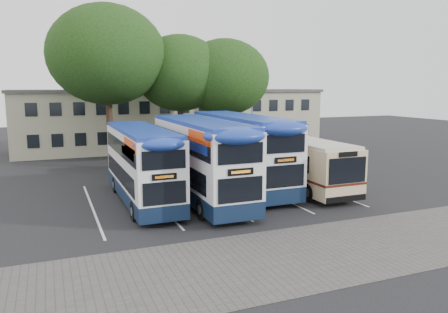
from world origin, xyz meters
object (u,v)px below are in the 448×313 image
Objects in this scene: lamp_post at (252,101)px; bus_single at (294,159)px; tree_mid at (180,73)px; bus_dd_left at (142,162)px; tree_left at (107,55)px; tree_right at (225,77)px; bus_dd_mid at (201,157)px; bus_dd_right at (241,148)px.

bus_single is at bearing -105.24° from lamp_post.
tree_mid is 14.58m from bus_dd_left.
tree_left is at bearing 90.77° from bus_dd_left.
bus_dd_mid is (-6.53, -12.42, -4.75)m from tree_right.
bus_single is at bearing 8.56° from bus_dd_mid.
tree_mid reaches higher than bus_dd_left.
lamp_post is 0.89× the size of bus_dd_left.
bus_single is (4.10, -12.03, -5.78)m from tree_mid.
tree_right is (9.91, -0.06, -1.65)m from tree_left.
tree_right reaches higher than bus_single.
bus_dd_right is at bearing -57.49° from tree_left.
tree_right is 0.94× the size of bus_dd_right.
bus_single is at bearing -14.49° from bus_dd_right.
bus_single is (6.78, 1.02, -0.72)m from bus_dd_mid.
tree_left is at bearing -174.63° from tree_mid.
bus_dd_left is at bearing -178.80° from bus_single.
bus_dd_mid is 6.89m from bus_single.
bus_dd_mid reaches higher than bus_dd_left.
tree_left is 14.06m from bus_dd_right.
tree_right is at bearing 62.25° from bus_dd_mid.
bus_dd_mid reaches higher than bus_single.
lamp_post is 15.42m from bus_single.
tree_mid is at bearing 93.54° from bus_dd_right.
tree_mid is 3.92m from tree_right.
bus_single is (0.25, -11.40, -5.46)m from tree_right.
bus_dd_left is (-5.90, -12.24, -5.28)m from tree_mid.
tree_mid is at bearing 64.27° from bus_dd_left.
bus_single is at bearing -71.19° from tree_mid.
bus_dd_right is (3.37, 1.90, 0.04)m from bus_dd_mid.
tree_mid is 0.96× the size of bus_dd_right.
bus_dd_left reaches higher than bus_single.
tree_right is 14.82m from bus_dd_mid.
tree_left is 1.19× the size of bus_single.
tree_right is at bearing -9.31° from tree_mid.
tree_right is at bearing 73.26° from bus_dd_right.
bus_dd_left is at bearing 165.85° from bus_dd_mid.
tree_right is at bearing -143.26° from lamp_post.
bus_dd_left is at bearing -115.73° from tree_mid.
lamp_post is 5.70m from tree_right.
tree_mid is 1.07× the size of bus_dd_left.
tree_right is at bearing 49.97° from bus_dd_left.
tree_left is at bearing 179.64° from tree_right.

